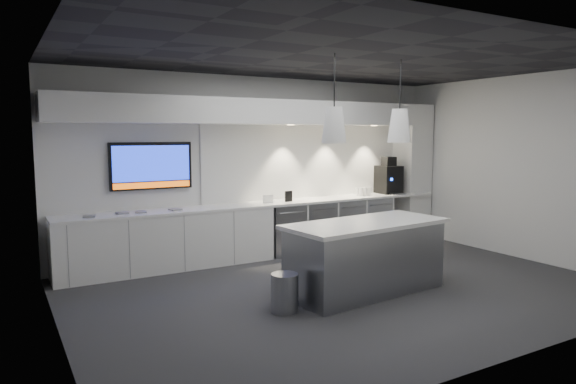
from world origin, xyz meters
TOP-DOWN VIEW (x-y plane):
  - floor at (0.00, 0.00)m, footprint 7.00×7.00m
  - ceiling at (0.00, 0.00)m, footprint 7.00×7.00m
  - wall_back at (0.00, 2.50)m, footprint 7.00×0.00m
  - wall_front at (0.00, -2.50)m, footprint 7.00×0.00m
  - wall_left at (-3.50, 0.00)m, footprint 0.00×7.00m
  - wall_right at (3.50, 0.00)m, footprint 0.00×7.00m
  - back_counter at (0.00, 2.17)m, footprint 6.80×0.65m
  - left_base_cabinets at (-1.75, 2.17)m, footprint 3.30×0.63m
  - fridge_unit_a at (0.25, 2.17)m, footprint 0.60×0.61m
  - fridge_unit_b at (0.88, 2.17)m, footprint 0.60×0.61m
  - fridge_unit_c at (1.51, 2.17)m, footprint 0.60×0.61m
  - fridge_unit_d at (2.14, 2.17)m, footprint 0.60×0.61m
  - backsplash at (1.20, 2.48)m, footprint 4.60×0.03m
  - soffit at (0.00, 2.20)m, footprint 6.90×0.60m
  - column at (3.20, 2.20)m, footprint 0.55×0.55m
  - wall_tv at (-1.90, 2.45)m, footprint 1.25×0.07m
  - island at (0.12, -0.24)m, footprint 2.26×1.14m
  - bin at (-1.16, -0.36)m, footprint 0.41×0.41m
  - coffee_machine at (2.61, 2.20)m, footprint 0.43×0.59m
  - sign_black at (0.33, 2.13)m, footprint 0.14×0.03m
  - sign_white at (-0.06, 2.12)m, footprint 0.18×0.05m
  - cup_cluster at (1.95, 2.14)m, footprint 0.28×0.18m
  - tray_a at (-2.88, 2.08)m, footprint 0.19×0.19m
  - tray_b at (-2.42, 2.16)m, footprint 0.18×0.18m
  - tray_c at (-2.16, 2.12)m, footprint 0.19×0.19m
  - tray_d at (-1.65, 2.11)m, footprint 0.19×0.19m
  - pendant_left at (-0.40, -0.24)m, footprint 0.30×0.30m
  - pendant_right at (0.64, -0.24)m, footprint 0.30×0.30m

SIDE VIEW (x-z plane):
  - floor at x=0.00m, z-range 0.00..0.00m
  - bin at x=-1.16m, z-range 0.00..0.45m
  - fridge_unit_a at x=0.25m, z-range 0.00..0.85m
  - fridge_unit_b at x=0.88m, z-range 0.00..0.85m
  - fridge_unit_c at x=1.51m, z-range 0.00..0.85m
  - fridge_unit_d at x=2.14m, z-range 0.00..0.85m
  - left_base_cabinets at x=-1.75m, z-range 0.00..0.86m
  - island at x=0.12m, z-range 0.00..0.93m
  - back_counter at x=0.00m, z-range 0.86..0.90m
  - tray_a at x=-2.88m, z-range 0.90..0.92m
  - tray_b at x=-2.42m, z-range 0.90..0.92m
  - tray_c at x=-2.16m, z-range 0.90..0.92m
  - tray_d at x=-1.65m, z-range 0.90..0.92m
  - sign_white at x=-0.06m, z-range 0.90..1.04m
  - cup_cluster at x=1.95m, z-range 0.90..1.05m
  - sign_black at x=0.33m, z-range 0.90..1.08m
  - coffee_machine at x=2.61m, z-range 0.84..1.54m
  - column at x=3.20m, z-range 0.00..2.60m
  - wall_back at x=0.00m, z-range -2.00..5.00m
  - wall_front at x=0.00m, z-range -2.00..5.00m
  - wall_left at x=-3.50m, z-range -2.00..5.00m
  - wall_right at x=3.50m, z-range -2.00..5.00m
  - backsplash at x=1.20m, z-range 0.90..2.20m
  - wall_tv at x=-1.90m, z-range 1.20..1.92m
  - pendant_left at x=-0.40m, z-range 1.59..2.72m
  - pendant_right at x=0.64m, z-range 1.59..2.72m
  - soffit at x=0.00m, z-range 2.20..2.60m
  - ceiling at x=0.00m, z-range 3.00..3.00m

